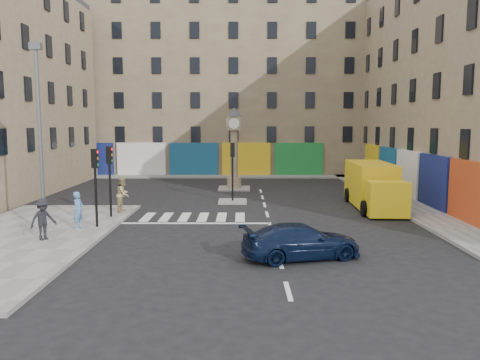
{
  "coord_description": "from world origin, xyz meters",
  "views": [
    {
      "loc": [
        -1.39,
        -21.59,
        5.03
      ],
      "look_at": [
        -1.5,
        3.39,
        2.0
      ],
      "focal_mm": 35.0,
      "sensor_mm": 36.0,
      "label": 1
    }
  ],
  "objects_px": {
    "yellow_van": "(373,186)",
    "pedestrian_dark": "(43,219)",
    "traffic_light_island": "(233,162)",
    "lamp_post": "(40,129)",
    "traffic_light_left_far": "(110,170)",
    "clock_pillar": "(234,143)",
    "pedestrian_blue": "(78,210)",
    "navy_sedan": "(301,241)",
    "traffic_light_left_near": "(95,175)",
    "pedestrian_tan": "(123,194)"
  },
  "relations": [
    {
      "from": "yellow_van",
      "to": "traffic_light_left_near",
      "type": "bearing_deg",
      "value": -155.71
    },
    {
      "from": "lamp_post",
      "to": "yellow_van",
      "type": "bearing_deg",
      "value": 23.86
    },
    {
      "from": "traffic_light_left_far",
      "to": "pedestrian_dark",
      "type": "distance_m",
      "value": 5.4
    },
    {
      "from": "traffic_light_island",
      "to": "lamp_post",
      "type": "bearing_deg",
      "value": -131.71
    },
    {
      "from": "pedestrian_blue",
      "to": "traffic_light_island",
      "type": "bearing_deg",
      "value": -29.93
    },
    {
      "from": "traffic_light_left_near",
      "to": "pedestrian_dark",
      "type": "bearing_deg",
      "value": -119.78
    },
    {
      "from": "pedestrian_dark",
      "to": "clock_pillar",
      "type": "bearing_deg",
      "value": 14.17
    },
    {
      "from": "clock_pillar",
      "to": "pedestrian_dark",
      "type": "distance_m",
      "value": 18.27
    },
    {
      "from": "traffic_light_left_near",
      "to": "traffic_light_left_far",
      "type": "height_order",
      "value": "same"
    },
    {
      "from": "traffic_light_left_near",
      "to": "pedestrian_tan",
      "type": "xyz_separation_m",
      "value": [
        0.3,
        3.84,
        -1.5
      ]
    },
    {
      "from": "traffic_light_island",
      "to": "yellow_van",
      "type": "height_order",
      "value": "traffic_light_island"
    },
    {
      "from": "clock_pillar",
      "to": "yellow_van",
      "type": "bearing_deg",
      "value": -42.77
    },
    {
      "from": "yellow_van",
      "to": "pedestrian_tan",
      "type": "xyz_separation_m",
      "value": [
        -14.46,
        -2.13,
        -0.19
      ]
    },
    {
      "from": "pedestrian_dark",
      "to": "traffic_light_left_near",
      "type": "bearing_deg",
      "value": 9.79
    },
    {
      "from": "traffic_light_left_near",
      "to": "clock_pillar",
      "type": "bearing_deg",
      "value": 65.45
    },
    {
      "from": "clock_pillar",
      "to": "pedestrian_dark",
      "type": "xyz_separation_m",
      "value": [
        -7.76,
        -16.34,
        -2.52
      ]
    },
    {
      "from": "traffic_light_island",
      "to": "navy_sedan",
      "type": "relative_size",
      "value": 0.82
    },
    {
      "from": "pedestrian_blue",
      "to": "pedestrian_tan",
      "type": "height_order",
      "value": "pedestrian_tan"
    },
    {
      "from": "lamp_post",
      "to": "pedestrian_tan",
      "type": "relative_size",
      "value": 4.25
    },
    {
      "from": "traffic_light_left_far",
      "to": "traffic_light_left_near",
      "type": "bearing_deg",
      "value": -90.0
    },
    {
      "from": "traffic_light_left_far",
      "to": "lamp_post",
      "type": "bearing_deg",
      "value": -116.57
    },
    {
      "from": "pedestrian_dark",
      "to": "traffic_light_island",
      "type": "bearing_deg",
      "value": 2.71
    },
    {
      "from": "navy_sedan",
      "to": "pedestrian_blue",
      "type": "bearing_deg",
      "value": 51.44
    },
    {
      "from": "traffic_light_island",
      "to": "yellow_van",
      "type": "bearing_deg",
      "value": -12.21
    },
    {
      "from": "pedestrian_blue",
      "to": "pedestrian_tan",
      "type": "relative_size",
      "value": 0.89
    },
    {
      "from": "traffic_light_left_near",
      "to": "clock_pillar",
      "type": "distance_m",
      "value": 15.19
    },
    {
      "from": "traffic_light_left_far",
      "to": "pedestrian_blue",
      "type": "xyz_separation_m",
      "value": [
        -0.7,
        -2.85,
        -1.6
      ]
    },
    {
      "from": "traffic_light_left_far",
      "to": "pedestrian_dark",
      "type": "relative_size",
      "value": 2.1
    },
    {
      "from": "traffic_light_island",
      "to": "clock_pillar",
      "type": "height_order",
      "value": "clock_pillar"
    },
    {
      "from": "yellow_van",
      "to": "pedestrian_dark",
      "type": "height_order",
      "value": "yellow_van"
    },
    {
      "from": "pedestrian_blue",
      "to": "pedestrian_dark",
      "type": "distance_m",
      "value": 2.23
    },
    {
      "from": "yellow_van",
      "to": "navy_sedan",
      "type": "bearing_deg",
      "value": -115.57
    },
    {
      "from": "yellow_van",
      "to": "pedestrian_dark",
      "type": "distance_m",
      "value": 18.32
    },
    {
      "from": "traffic_light_left_near",
      "to": "traffic_light_island",
      "type": "bearing_deg",
      "value": 51.07
    },
    {
      "from": "lamp_post",
      "to": "navy_sedan",
      "type": "relative_size",
      "value": 1.85
    },
    {
      "from": "yellow_van",
      "to": "pedestrian_tan",
      "type": "relative_size",
      "value": 3.76
    },
    {
      "from": "pedestrian_tan",
      "to": "yellow_van",
      "type": "bearing_deg",
      "value": -73.67
    },
    {
      "from": "navy_sedan",
      "to": "pedestrian_dark",
      "type": "distance_m",
      "value": 10.81
    },
    {
      "from": "traffic_light_left_near",
      "to": "yellow_van",
      "type": "bearing_deg",
      "value": 22.02
    },
    {
      "from": "traffic_light_island",
      "to": "yellow_van",
      "type": "distance_m",
      "value": 8.75
    },
    {
      "from": "traffic_light_island",
      "to": "yellow_van",
      "type": "xyz_separation_m",
      "value": [
        8.46,
        -1.83,
        -1.28
      ]
    },
    {
      "from": "traffic_light_island",
      "to": "lamp_post",
      "type": "distance_m",
      "value": 12.52
    },
    {
      "from": "traffic_light_left_far",
      "to": "navy_sedan",
      "type": "relative_size",
      "value": 0.82
    },
    {
      "from": "clock_pillar",
      "to": "pedestrian_dark",
      "type": "bearing_deg",
      "value": -115.39
    },
    {
      "from": "traffic_light_island",
      "to": "traffic_light_left_near",
      "type": "bearing_deg",
      "value": -128.93
    },
    {
      "from": "navy_sedan",
      "to": "pedestrian_tan",
      "type": "distance_m",
      "value": 12.29
    },
    {
      "from": "traffic_light_left_near",
      "to": "navy_sedan",
      "type": "xyz_separation_m",
      "value": [
        9.12,
        -4.7,
        -1.97
      ]
    },
    {
      "from": "traffic_light_left_far",
      "to": "yellow_van",
      "type": "relative_size",
      "value": 0.5
    },
    {
      "from": "navy_sedan",
      "to": "pedestrian_tan",
      "type": "bearing_deg",
      "value": 30.77
    },
    {
      "from": "traffic_light_left_far",
      "to": "clock_pillar",
      "type": "bearing_deg",
      "value": 61.06
    }
  ]
}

